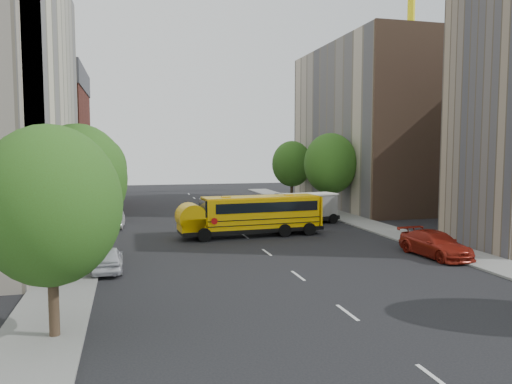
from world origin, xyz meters
name	(u,v)px	position (x,y,z in m)	size (l,w,h in m)	color
ground	(259,247)	(0.00, 0.00, 0.00)	(120.00, 120.00, 0.00)	black
sidewalk_left	(85,240)	(-11.50, 5.00, 0.06)	(3.00, 80.00, 0.12)	slate
sidewalk_right	(378,228)	(11.50, 5.00, 0.06)	(3.00, 80.00, 0.12)	slate
lane_markings	(230,225)	(0.00, 10.00, 0.01)	(0.15, 64.00, 0.01)	silver
building_left_redbrick	(39,149)	(-18.00, 28.00, 6.50)	(10.00, 15.00, 13.00)	maroon
building_right_far	(368,127)	(18.00, 20.00, 9.00)	(10.00, 22.00, 18.00)	#C6B49A
building_right_sidewall	(423,122)	(18.00, 9.00, 9.00)	(10.10, 0.30, 18.00)	brown
tower_crane	(426,13)	(30.25, 28.00, 24.48)	(28.50, 1.20, 35.75)	yellow
street_tree_0	(50,206)	(-11.00, -14.00, 4.64)	(4.80, 4.80, 7.41)	#38281C
street_tree_1	(78,179)	(-11.00, -4.00, 4.95)	(5.12, 5.12, 7.90)	#38281C
street_tree_2	(98,168)	(-11.00, 14.00, 4.83)	(4.99, 4.99, 7.71)	#38281C
street_tree_4	(330,164)	(11.00, 14.00, 5.08)	(5.25, 5.25, 8.10)	#38281C
street_tree_5	(292,164)	(11.00, 26.00, 4.70)	(4.86, 4.86, 7.51)	#38281C
school_bus	(250,213)	(0.41, 4.12, 1.71)	(11.02, 3.34, 3.07)	black
safari_truck	(305,208)	(6.48, 8.92, 1.39)	(6.45, 3.33, 2.63)	black
parked_car_0	(107,259)	(-9.60, -4.55, 0.69)	(1.62, 4.03, 1.37)	silver
parked_car_1	(115,220)	(-9.60, 10.80, 0.68)	(1.43, 4.10, 1.35)	silver
parked_car_3	(435,244)	(9.60, -5.73, 0.77)	(2.16, 5.32, 1.54)	maroon
parked_car_4	(315,208)	(9.60, 14.47, 0.69)	(1.62, 4.04, 1.38)	#2F3953
parked_car_5	(284,199)	(9.06, 22.97, 0.70)	(1.48, 4.24, 1.40)	#9B9C97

